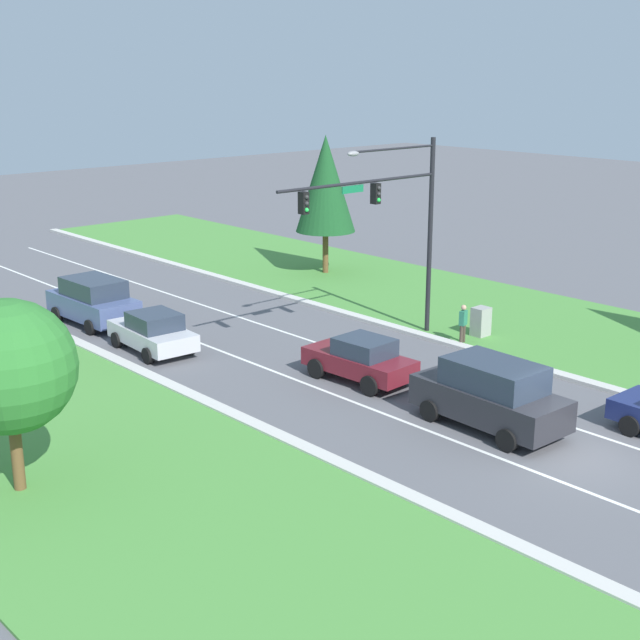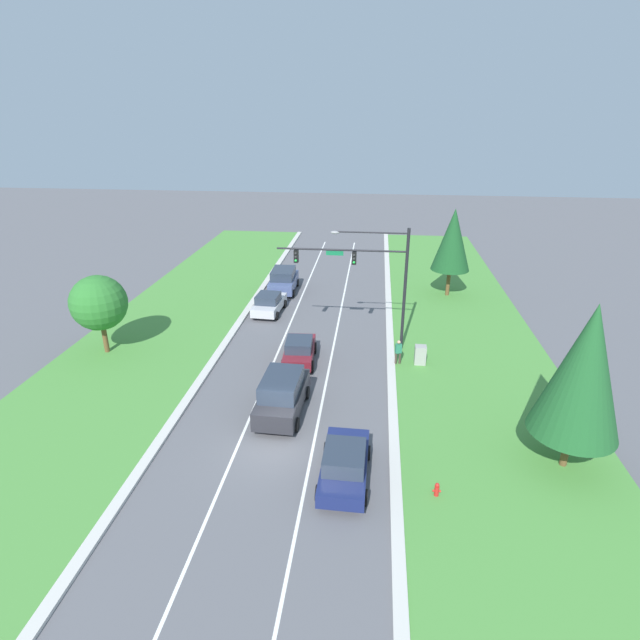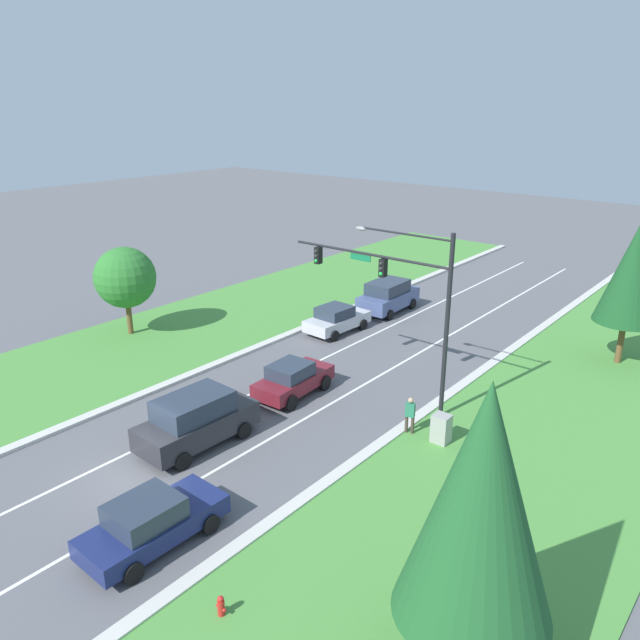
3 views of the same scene
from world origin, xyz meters
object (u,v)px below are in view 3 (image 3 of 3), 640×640
at_px(burgundy_sedan, 293,379).
at_px(pedestrian, 410,414).
at_px(charcoal_suv, 196,420).
at_px(conifer_near_right_tree, 481,503).
at_px(fire_hydrant, 221,607).
at_px(silver_sedan, 337,319).
at_px(navy_sedan, 152,522).
at_px(slate_blue_suv, 388,296).
at_px(utility_cabinet, 441,429).
at_px(traffic_signal_mast, 401,288).
at_px(conifer_far_right_tree, 632,274).
at_px(oak_near_left_tree, 125,278).

xyz_separation_m(burgundy_sedan, pedestrian, (6.22, 0.34, 0.09)).
distance_m(burgundy_sedan, charcoal_suv, 5.82).
bearing_deg(charcoal_suv, conifer_near_right_tree, -10.17).
bearing_deg(pedestrian, fire_hydrant, 80.30).
xyz_separation_m(burgundy_sedan, silver_sedan, (-3.66, 8.07, -0.03)).
relative_size(navy_sedan, conifer_near_right_tree, 0.60).
bearing_deg(slate_blue_suv, navy_sedan, -75.30).
bearing_deg(navy_sedan, fire_hydrant, -8.40).
bearing_deg(utility_cabinet, fire_hydrant, -90.69).
bearing_deg(utility_cabinet, conifer_near_right_tree, -57.99).
height_order(silver_sedan, slate_blue_suv, slate_blue_suv).
relative_size(navy_sedan, slate_blue_suv, 0.99).
bearing_deg(traffic_signal_mast, silver_sedan, 144.51).
relative_size(slate_blue_suv, pedestrian, 2.82).
bearing_deg(conifer_far_right_tree, navy_sedan, -106.61).
bearing_deg(charcoal_suv, traffic_signal_mast, 65.26).
xyz_separation_m(navy_sedan, conifer_near_right_tree, (9.76, 2.00, 4.05)).
xyz_separation_m(navy_sedan, pedestrian, (2.63, 11.02, 0.10)).
bearing_deg(slate_blue_suv, conifer_near_right_tree, -54.27).
xyz_separation_m(slate_blue_suv, oak_near_left_tree, (-9.46, -13.39, 2.47)).
bearing_deg(charcoal_suv, pedestrian, 46.54).
relative_size(slate_blue_suv, utility_cabinet, 3.67).
bearing_deg(silver_sedan, charcoal_suv, -72.03).
height_order(traffic_signal_mast, utility_cabinet, traffic_signal_mast).
xyz_separation_m(charcoal_suv, conifer_far_right_tree, (10.90, 19.56, 3.83)).
relative_size(traffic_signal_mast, utility_cabinet, 6.42).
relative_size(traffic_signal_mast, silver_sedan, 1.92).
distance_m(pedestrian, oak_near_left_tree, 19.30).
relative_size(utility_cabinet, fire_hydrant, 1.85).
xyz_separation_m(traffic_signal_mast, pedestrian, (2.06, -2.16, -4.56)).
relative_size(navy_sedan, charcoal_suv, 0.93).
relative_size(pedestrian, fire_hydrant, 2.41).
relative_size(charcoal_suv, slate_blue_suv, 1.06).
relative_size(traffic_signal_mast, charcoal_suv, 1.65).
bearing_deg(conifer_near_right_tree, slate_blue_suv, 127.36).
xyz_separation_m(burgundy_sedan, charcoal_suv, (-0.02, -5.81, 0.28)).
bearing_deg(silver_sedan, navy_sedan, -65.56).
relative_size(traffic_signal_mast, pedestrian, 4.93).
relative_size(silver_sedan, conifer_near_right_tree, 0.55).
relative_size(charcoal_suv, fire_hydrant, 7.23).
relative_size(navy_sedan, conifer_far_right_tree, 0.62).
relative_size(navy_sedan, utility_cabinet, 3.62).
height_order(slate_blue_suv, utility_cabinet, slate_blue_suv).
bearing_deg(fire_hydrant, burgundy_sedan, 123.40).
distance_m(traffic_signal_mast, conifer_far_right_tree, 13.11).
xyz_separation_m(slate_blue_suv, pedestrian, (9.66, -12.96, -0.11)).
bearing_deg(slate_blue_suv, charcoal_suv, -81.50).
xyz_separation_m(navy_sedan, utility_cabinet, (4.02, 11.18, -0.18)).
height_order(utility_cabinet, conifer_near_right_tree, conifer_near_right_tree).
height_order(burgundy_sedan, utility_cabinet, burgundy_sedan).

